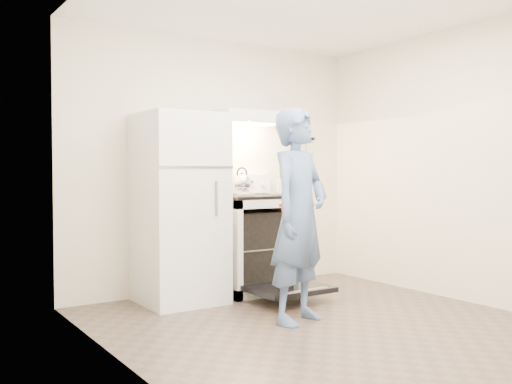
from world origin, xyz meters
TOP-DOWN VIEW (x-y plane):
  - floor at (0.00, 0.00)m, footprint 3.60×3.60m
  - back_wall at (0.00, 1.80)m, footprint 3.20×0.02m
  - refrigerator at (-0.58, 1.45)m, footprint 0.70×0.70m
  - stove_body at (0.23, 1.48)m, footprint 0.76×0.65m
  - cooktop at (0.23, 1.48)m, footprint 0.76×0.65m
  - backsplash at (0.23, 1.76)m, footprint 0.76×0.07m
  - oven_door at (0.23, 0.88)m, footprint 0.70×0.54m
  - oven_rack at (0.23, 1.48)m, footprint 0.60×0.52m
  - range_hood at (0.23, 1.55)m, footprint 0.76×0.50m
  - knife_strip at (1.05, 1.79)m, footprint 0.40×0.02m
  - pizza_stone at (0.30, 1.56)m, footprint 0.30×0.30m
  - tea_kettle at (0.14, 1.55)m, footprint 0.22×0.19m
  - utensil_jar at (0.44, 1.28)m, footprint 0.09×0.09m
  - person at (-0.10, 0.31)m, footprint 0.71×0.59m
  - dutch_oven at (0.12, 0.63)m, footprint 0.33×0.26m

SIDE VIEW (x-z plane):
  - floor at x=0.00m, z-range 0.00..0.00m
  - oven_door at x=0.23m, z-range 0.10..0.15m
  - oven_rack at x=0.23m, z-range 0.43..0.45m
  - pizza_stone at x=0.30m, z-range 0.45..0.46m
  - stove_body at x=0.23m, z-range 0.00..0.92m
  - person at x=-0.10m, z-range 0.00..1.68m
  - refrigerator at x=-0.58m, z-range 0.00..1.70m
  - dutch_oven at x=0.12m, z-range 0.77..0.99m
  - cooktop at x=0.23m, z-range 0.92..0.95m
  - utensil_jar at x=0.44m, z-range 0.98..1.11m
  - backsplash at x=0.23m, z-range 0.95..1.15m
  - tea_kettle at x=0.14m, z-range 0.95..1.22m
  - back_wall at x=0.00m, z-range 0.00..2.50m
  - knife_strip at x=1.05m, z-range 1.54..1.56m
  - range_hood at x=0.23m, z-range 1.65..1.77m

